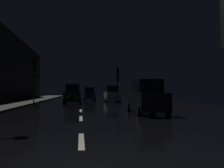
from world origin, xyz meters
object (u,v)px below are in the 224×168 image
(traffic_light_far_right, at_px, (118,77))
(car_parked_right_far, at_px, (112,94))
(car_distant_taillights, at_px, (89,94))
(car_approaching_headlights, at_px, (73,95))
(traffic_light_far_left, at_px, (34,71))
(car_parked_right_near, at_px, (147,98))
(streetlamp_overhead, at_px, (0,29))

(traffic_light_far_right, relative_size, car_parked_right_far, 1.08)
(car_parked_right_far, height_order, car_distant_taillights, car_parked_right_far)
(car_approaching_headlights, relative_size, car_distant_taillights, 1.10)
(car_parked_right_far, bearing_deg, traffic_light_far_right, -105.08)
(traffic_light_far_right, distance_m, car_parked_right_far, 2.47)
(traffic_light_far_left, bearing_deg, car_approaching_headlights, 99.25)
(traffic_light_far_right, height_order, car_approaching_headlights, traffic_light_far_right)
(car_parked_right_far, distance_m, car_parked_right_near, 16.63)
(car_parked_right_near, bearing_deg, streetlamp_overhead, 90.61)
(streetlamp_overhead, relative_size, car_distant_taillights, 1.96)
(streetlamp_overhead, relative_size, car_parked_right_near, 1.84)
(streetlamp_overhead, distance_m, car_approaching_headlights, 14.24)
(streetlamp_overhead, xyz_separation_m, car_parked_right_near, (8.88, 0.09, -4.11))
(traffic_light_far_right, bearing_deg, streetlamp_overhead, -19.60)
(traffic_light_far_right, distance_m, car_parked_right_near, 16.60)
(streetlamp_overhead, bearing_deg, traffic_light_far_left, 91.16)
(traffic_light_far_left, relative_size, car_distant_taillights, 1.25)
(traffic_light_far_right, distance_m, car_approaching_headlights, 7.17)
(car_parked_right_far, bearing_deg, car_distant_taillights, 26.15)
(streetlamp_overhead, bearing_deg, car_distant_taillights, 74.79)
(car_distant_taillights, bearing_deg, car_approaching_headlights, 166.17)
(traffic_light_far_right, distance_m, streetlamp_overhead, 19.22)
(car_approaching_headlights, bearing_deg, car_distant_taillights, 166.17)
(traffic_light_far_right, xyz_separation_m, car_parked_right_far, (-0.80, 0.21, -2.33))
(traffic_light_far_left, bearing_deg, car_distant_taillights, 136.14)
(streetlamp_overhead, distance_m, car_distant_taillights, 23.59)
(traffic_light_far_left, height_order, car_approaching_headlights, traffic_light_far_left)
(streetlamp_overhead, bearing_deg, car_parked_right_far, 62.04)
(car_distant_taillights, bearing_deg, streetlamp_overhead, 164.79)
(car_approaching_headlights, distance_m, car_parked_right_far, 6.24)
(car_approaching_headlights, bearing_deg, car_parked_right_near, 21.33)
(traffic_light_far_right, bearing_deg, car_approaching_headlights, -49.07)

